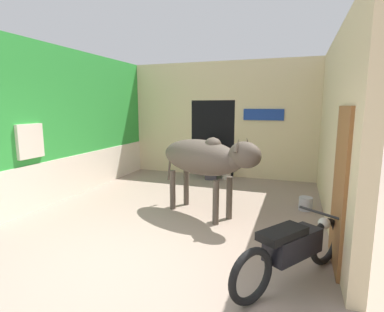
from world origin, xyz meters
TOP-DOWN VIEW (x-y plane):
  - ground_plane at (0.00, 0.00)m, footprint 30.00×30.00m
  - wall_left_shopfront at (-2.72, 2.63)m, footprint 0.25×5.29m
  - wall_back_with_doorway at (-0.09, 5.56)m, footprint 5.28×0.93m
  - wall_right_with_door at (2.73, 2.59)m, footprint 0.22×5.29m
  - cow at (0.54, 2.04)m, footprint 2.19×1.41m
  - motorcycle_near at (2.11, 0.32)m, footprint 1.19×1.65m
  - shopkeeper_seated at (-0.08, 4.80)m, footprint 0.45×0.33m
  - plastic_stool at (0.27, 4.96)m, footprint 0.36×0.36m
  - bucket at (2.32, 2.96)m, footprint 0.26×0.26m

SIDE VIEW (x-z plane):
  - ground_plane at x=0.00m, z-range 0.00..0.00m
  - bucket at x=2.32m, z-range 0.00..0.26m
  - plastic_stool at x=0.27m, z-range 0.02..0.44m
  - motorcycle_near at x=2.11m, z-range 0.05..0.78m
  - shopkeeper_seated at x=-0.08m, z-range 0.02..1.19m
  - cow at x=0.54m, z-range 0.32..1.84m
  - wall_back_with_doorway at x=-0.09m, z-range -0.21..3.04m
  - wall_left_shopfront at x=-2.72m, z-range -0.05..3.19m
  - wall_right_with_door at x=2.73m, z-range -0.02..3.23m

